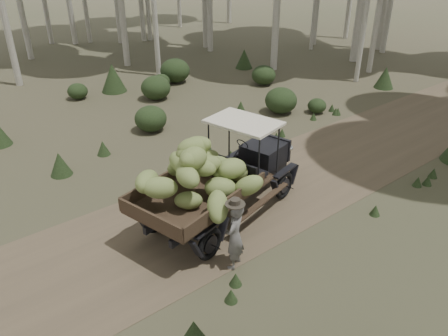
% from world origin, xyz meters
% --- Properties ---
extents(ground, '(120.00, 120.00, 0.00)m').
position_xyz_m(ground, '(0.00, 0.00, 0.00)').
color(ground, '#473D2B').
rests_on(ground, ground).
extents(dirt_track, '(70.00, 4.00, 0.01)m').
position_xyz_m(dirt_track, '(0.00, 0.00, 0.00)').
color(dirt_track, brown).
rests_on(dirt_track, ground).
extents(banana_truck, '(5.29, 3.15, 2.57)m').
position_xyz_m(banana_truck, '(-2.69, -0.34, 1.47)').
color(banana_truck, black).
rests_on(banana_truck, ground).
extents(farmer, '(0.68, 0.60, 1.71)m').
position_xyz_m(farmer, '(-3.29, -1.90, 0.81)').
color(farmer, '#575450').
rests_on(farmer, ground).
extents(undergrowth, '(22.57, 22.12, 1.30)m').
position_xyz_m(undergrowth, '(-0.41, 1.20, 0.51)').
color(undergrowth, '#233319').
rests_on(undergrowth, ground).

